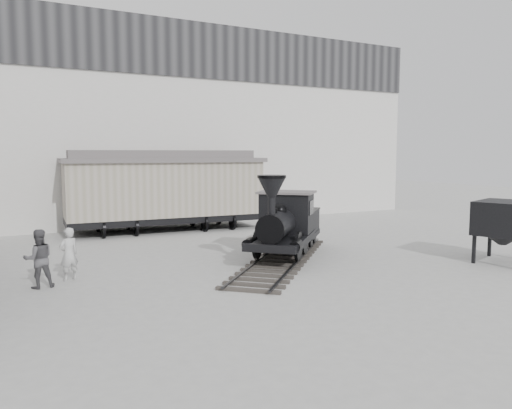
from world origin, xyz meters
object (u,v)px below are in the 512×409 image
boxcar (165,189)px  visitor_b (39,259)px  coal_hopper (503,223)px  visitor_a (69,254)px  locomotive (285,227)px

boxcar → visitor_b: bearing=-123.5°
visitor_b → coal_hopper: 15.53m
coal_hopper → visitor_a: bearing=142.7°
locomotive → visitor_b: (-8.49, -0.27, -0.28)m
boxcar → visitor_b: (-6.58, -8.68, -1.26)m
visitor_b → boxcar: bearing=-130.8°
visitor_b → coal_hopper: (14.97, -4.06, 0.58)m
locomotive → coal_hopper: (6.48, -4.34, 0.30)m
boxcar → coal_hopper: boxcar is taller
visitor_b → coal_hopper: coal_hopper is taller
locomotive → coal_hopper: bearing=9.7°
locomotive → visitor_b: size_ratio=4.46×
visitor_a → visitor_b: visitor_b is taller
coal_hopper → boxcar: bearing=104.0°
boxcar → visitor_a: bearing=-121.2°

